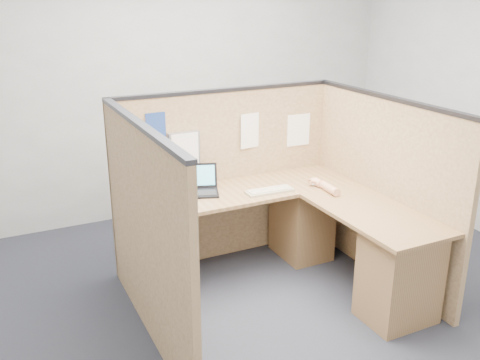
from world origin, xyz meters
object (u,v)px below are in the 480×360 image
keyboard (270,191)px  laptop (197,186)px  l_desk (284,240)px  mouse (315,183)px

keyboard → laptop: bearing=155.7°
l_desk → laptop: (-0.54, 0.50, 0.39)m
laptop → mouse: laptop is taller
mouse → keyboard: bearing=176.4°
l_desk → keyboard: size_ratio=4.76×
l_desk → keyboard: keyboard is taller
laptop → keyboard: laptop is taller
l_desk → laptop: size_ratio=5.22×
laptop → keyboard: 0.60m
keyboard → mouse: size_ratio=4.06×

